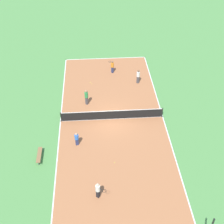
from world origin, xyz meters
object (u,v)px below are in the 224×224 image
at_px(player_far_white, 98,190).
at_px(tennis_ball_far_baseline, 90,82).
at_px(player_near_blue, 77,138).
at_px(player_center_orange, 112,66).
at_px(player_near_white, 138,76).
at_px(bench, 39,155).
at_px(player_far_green, 86,96).
at_px(tennis_ball_near_net, 115,162).
at_px(tennis_net, 112,115).
at_px(tennis_ball_right_alley, 92,84).

height_order(player_far_white, tennis_ball_far_baseline, player_far_white).
bearing_deg(tennis_ball_far_baseline, player_near_blue, 82.38).
height_order(player_near_blue, tennis_ball_far_baseline, player_near_blue).
xyz_separation_m(player_center_orange, player_near_white, (-2.79, 2.46, 0.10)).
height_order(bench, tennis_ball_far_baseline, bench).
xyz_separation_m(player_far_green, tennis_ball_near_net, (-2.31, 8.39, -1.02)).
relative_size(tennis_net, player_center_orange, 6.47).
relative_size(player_near_white, tennis_ball_near_net, 25.41).
bearing_deg(player_near_white, tennis_ball_far_baseline, 56.22).
distance_m(player_far_white, player_center_orange, 18.03).
bearing_deg(tennis_net, player_center_orange, -94.21).
bearing_deg(player_near_white, player_center_orange, 19.18).
height_order(tennis_ball_right_alley, tennis_ball_far_baseline, same).
bearing_deg(player_near_blue, tennis_ball_right_alley, -119.05).
bearing_deg(tennis_net, player_far_green, -45.92).
distance_m(bench, player_center_orange, 15.35).
bearing_deg(player_near_blue, tennis_ball_far_baseline, -117.85).
bearing_deg(tennis_ball_right_alley, bench, 67.02).
distance_m(player_near_blue, player_near_white, 11.80).
relative_size(bench, player_far_white, 1.16).
distance_m(bench, player_far_green, 8.50).
bearing_deg(tennis_ball_right_alley, player_center_orange, -137.38).
height_order(tennis_ball_right_alley, tennis_ball_near_net, same).
bearing_deg(bench, player_center_orange, 151.68).
bearing_deg(tennis_ball_far_baseline, tennis_net, 107.27).
xyz_separation_m(player_center_orange, tennis_ball_far_baseline, (2.71, 2.04, -0.86)).
xyz_separation_m(tennis_net, tennis_ball_near_net, (0.19, 5.81, -0.52)).
bearing_deg(player_center_orange, tennis_ball_right_alley, 105.34).
xyz_separation_m(player_near_blue, tennis_ball_far_baseline, (-1.34, -10.04, -0.74)).
height_order(tennis_net, player_far_white, player_far_white).
height_order(player_far_white, tennis_ball_right_alley, player_far_white).
xyz_separation_m(tennis_net, player_center_orange, (-0.64, -8.69, 0.34)).
bearing_deg(player_near_white, player_near_blue, 115.19).
height_order(bench, player_far_white, player_far_white).
bearing_deg(tennis_net, bench, 35.95).
distance_m(player_far_white, player_near_blue, 6.05).
height_order(tennis_net, player_near_white, player_near_white).
xyz_separation_m(tennis_net, bench, (6.64, 4.81, -0.18)).
bearing_deg(tennis_ball_near_net, player_far_green, -74.60).
distance_m(tennis_net, bench, 8.20).
xyz_separation_m(player_near_blue, tennis_ball_right_alley, (-1.51, -9.74, -0.74)).
bearing_deg(tennis_ball_near_net, player_center_orange, -93.26).
relative_size(player_far_white, player_center_orange, 1.00).
bearing_deg(player_far_white, player_near_white, 110.78).
bearing_deg(player_far_green, player_far_white, 145.55).
xyz_separation_m(player_near_blue, player_far_green, (-0.92, -5.96, 0.27)).
bearing_deg(tennis_ball_far_baseline, player_far_green, 84.01).
xyz_separation_m(player_center_orange, tennis_ball_near_net, (0.83, 14.51, -0.86)).
xyz_separation_m(bench, player_near_white, (-10.06, -11.05, 0.62)).
distance_m(player_center_orange, tennis_ball_near_net, 14.55).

